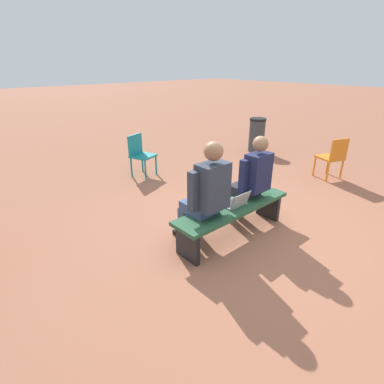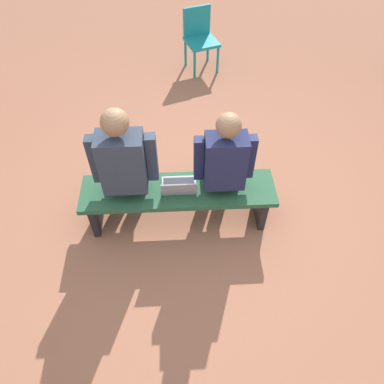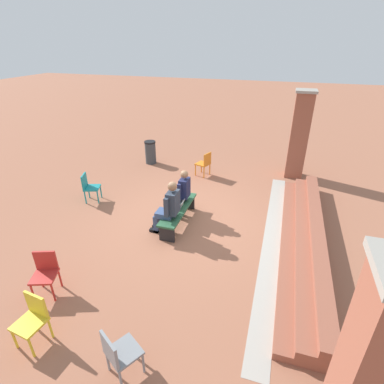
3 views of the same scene
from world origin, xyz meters
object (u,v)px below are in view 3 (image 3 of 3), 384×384
Objects in this scene: bench at (178,211)px; plastic_chair_by_pillar at (45,271)px; plastic_chair_foreground at (89,186)px; plastic_chair_mid_courtyard at (33,317)px; laptop at (179,206)px; person_adult at (169,206)px; plastic_chair_far_right at (205,163)px; plastic_chair_far_left at (118,353)px; person_student at (181,192)px; litter_bin at (150,152)px.

plastic_chair_by_pillar is (2.92, -1.55, 0.13)m from bench.
plastic_chair_mid_courtyard is at bearing 23.89° from plastic_chair_foreground.
plastic_chair_mid_courtyard reaches higher than laptop.
plastic_chair_foreground is at bearing -97.35° from laptop.
person_adult reaches higher than plastic_chair_far_right.
plastic_chair_far_left is at bearing 9.98° from person_adult.
bench is 3.99m from plastic_chair_far_left.
person_adult reaches higher than person_student.
plastic_chair_mid_courtyard is (4.23, -0.94, -0.23)m from person_student.
person_student reaches higher than plastic_chair_mid_courtyard.
plastic_chair_far_right is (-3.11, -0.15, -0.02)m from laptop.
bench is 2.14× the size of plastic_chair_by_pillar.
litter_bin is at bearing -169.33° from plastic_chair_mid_courtyard.
plastic_chair_foreground is (-0.37, -2.87, -0.02)m from laptop.
laptop is 0.37× the size of litter_bin.
bench is at bearing 2.62° from plastic_chair_far_right.
laptop is at bearing -172.32° from plastic_chair_far_left.
laptop is 3.11m from plastic_chair_far_right.
bench is at bearing -172.13° from plastic_chair_far_left.
litter_bin is at bearing -103.37° from plastic_chair_far_right.
litter_bin reaches higher than plastic_chair_far_right.
person_adult is 1.61× the size of litter_bin.
plastic_chair_by_pillar is (2.93, -1.56, -0.02)m from laptop.
plastic_chair_far_left is at bearing 5.56° from plastic_chair_far_right.
plastic_chair_mid_courtyard is 0.98× the size of litter_bin.
person_student is at bearing 179.72° from person_adult.
bench is at bearing 9.16° from person_student.
plastic_chair_by_pillar is (3.30, 1.32, 0.00)m from plastic_chair_foreground.
plastic_chair_by_pillar is at bearing -27.90° from bench.
plastic_chair_far_left and plastic_chair_mid_courtyard have the same top height.
bench is 4.38m from litter_bin.
person_student is 2.81m from plastic_chair_foreground.
plastic_chair_far_left is 1.00× the size of plastic_chair_mid_courtyard.
bench is 0.59m from person_adult.
plastic_chair_mid_courtyard is at bearing -14.68° from bench.
laptop is 2.90m from plastic_chair_foreground.
plastic_chair_mid_courtyard reaches higher than bench.
person_adult is 2.89m from plastic_chair_by_pillar.
bench is 5.63× the size of laptop.
person_student reaches higher than litter_bin.
person_adult is 2.92m from plastic_chair_foreground.
plastic_chair_foreground is at bearing -97.58° from bench.
plastic_chair_foreground is at bearing -158.28° from plastic_chair_by_pillar.
person_student is 0.95× the size of person_adult.
person_student is 1.57× the size of plastic_chair_far_right.
plastic_chair_mid_courtyard and plastic_chair_by_pillar have the same top height.
person_adult is 4.73m from litter_bin.
plastic_chair_far_right is at bearing -177.15° from laptop.
plastic_chair_mid_courtyard is at bearing -94.68° from plastic_chair_far_left.
laptop is 3.96m from plastic_chair_mid_courtyard.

